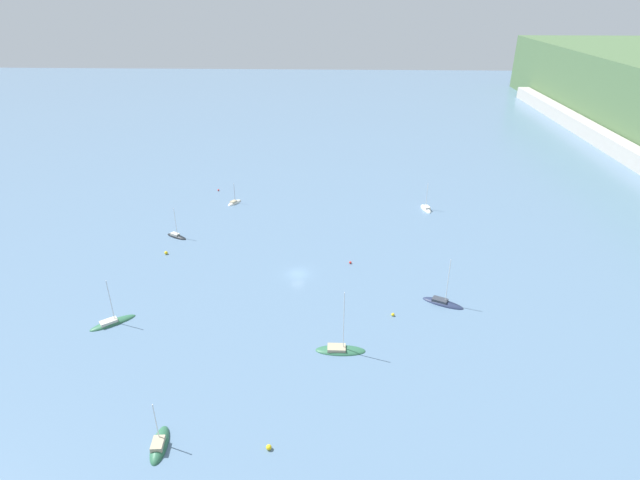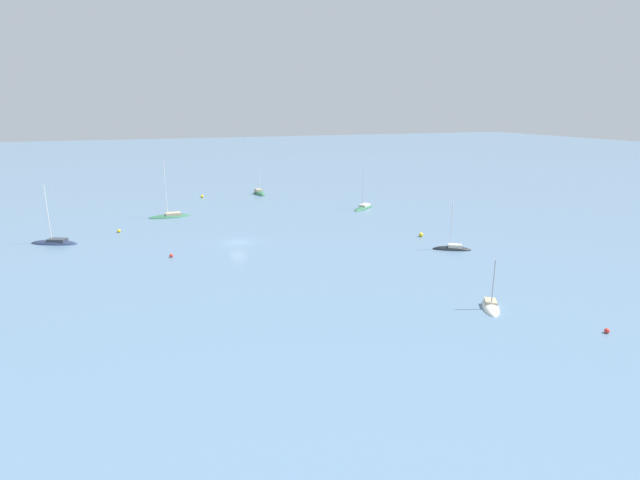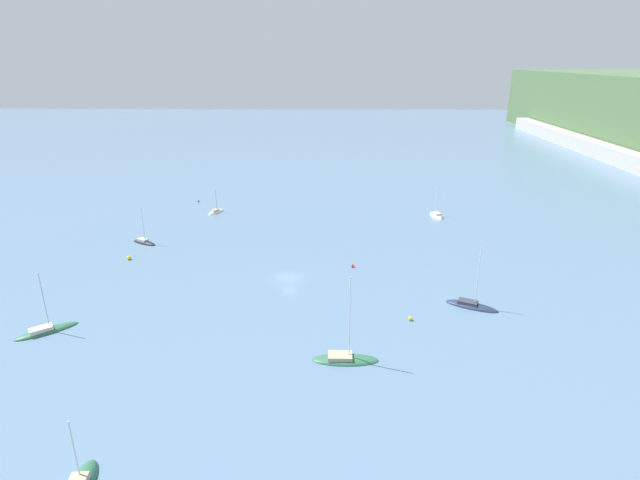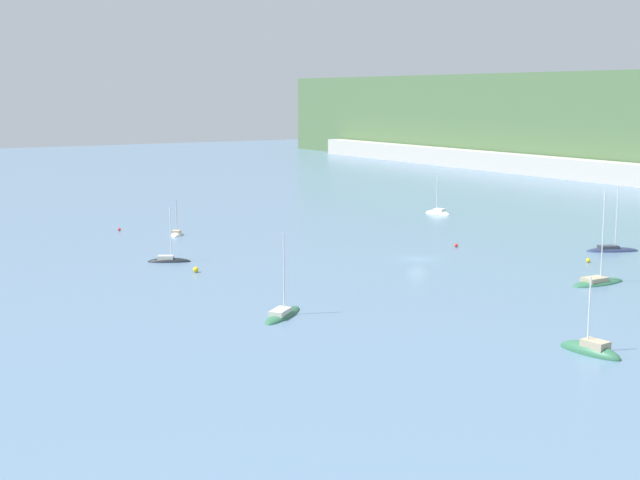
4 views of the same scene
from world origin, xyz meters
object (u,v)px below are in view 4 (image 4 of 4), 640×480
sailboat_3 (591,352)px  mooring_buoy_0 (119,229)px  sailboat_0 (177,235)px  sailboat_1 (169,261)px  sailboat_5 (282,315)px  sailboat_4 (612,251)px  mooring_buoy_4 (196,270)px  sailboat_2 (598,283)px  mooring_buoy_2 (456,245)px  mooring_buoy_1 (588,260)px  sailboat_6 (438,214)px

sailboat_3 → mooring_buoy_0: (-93.91, -13.06, 0.16)m
sailboat_0 → sailboat_1: sailboat_1 is taller
sailboat_5 → sailboat_4: bearing=-30.4°
sailboat_3 → sailboat_4: bearing=-56.5°
sailboat_1 → mooring_buoy_4: (8.96, 0.27, 0.27)m
sailboat_1 → mooring_buoy_0: (-31.50, 3.39, 0.15)m
sailboat_2 → mooring_buoy_0: sailboat_2 is taller
sailboat_0 → mooring_buoy_0: (-9.49, -6.79, 0.19)m
sailboat_0 → mooring_buoy_2: size_ratio=11.76×
sailboat_2 → mooring_buoy_4: size_ratio=16.25×
sailboat_3 → sailboat_1: bearing=9.3°
mooring_buoy_1 → mooring_buoy_2: bearing=-158.5°
sailboat_1 → sailboat_3: 64.54m
mooring_buoy_0 → mooring_buoy_2: 58.42m
sailboat_0 → mooring_buoy_0: size_ratio=12.75×
sailboat_1 → mooring_buoy_2: bearing=13.9°
sailboat_6 → sailboat_0: bearing=73.7°
sailboat_4 → mooring_buoy_2: (-15.08, -17.79, 0.18)m
sailboat_0 → sailboat_2: sailboat_2 is taller
sailboat_0 → sailboat_3: bearing=-144.9°
sailboat_3 → mooring_buoy_1: sailboat_3 is taller
sailboat_5 → mooring_buoy_2: 50.12m
mooring_buoy_4 → sailboat_3: bearing=16.8°
sailboat_4 → mooring_buoy_0: 81.61m
sailboat_6 → mooring_buoy_2: (31.33, -21.43, 0.18)m
sailboat_3 → mooring_buoy_1: bearing=-52.9°
sailboat_3 → sailboat_4: 56.78m
sailboat_3 → sailboat_4: sailboat_4 is taller
sailboat_6 → mooring_buoy_2: 37.96m
mooring_buoy_2 → mooring_buoy_1: bearing=21.5°
sailboat_4 → sailboat_5: size_ratio=1.11×
sailboat_6 → mooring_buoy_2: size_ratio=15.07×
sailboat_1 → sailboat_2: 58.24m
mooring_buoy_0 → mooring_buoy_4: size_ratio=0.68×
sailboat_0 → mooring_buoy_4: bearing=-166.9°
sailboat_5 → mooring_buoy_4: bearing=48.2°
sailboat_3 → mooring_buoy_0: bearing=2.5°
mooring_buoy_0 → mooring_buoy_4: mooring_buoy_4 is taller
sailboat_0 → mooring_buoy_2: 46.86m
sailboat_4 → mooring_buoy_4: 62.88m
sailboat_2 → mooring_buoy_2: (-30.09, 2.17, 0.17)m
mooring_buoy_1 → sailboat_3: bearing=-47.5°
mooring_buoy_0 → sailboat_3: bearing=7.9°
sailboat_5 → mooring_buoy_1: sailboat_5 is taller
mooring_buoy_2 → mooring_buoy_4: bearing=-93.6°
sailboat_6 → mooring_buoy_1: (50.92, -13.72, 0.20)m
sailboat_0 → sailboat_2: (63.73, 30.45, 0.04)m
sailboat_2 → mooring_buoy_2: bearing=85.7°
sailboat_3 → sailboat_4: (-35.70, 44.15, 0.00)m
sailboat_5 → sailboat_2: bearing=-46.9°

